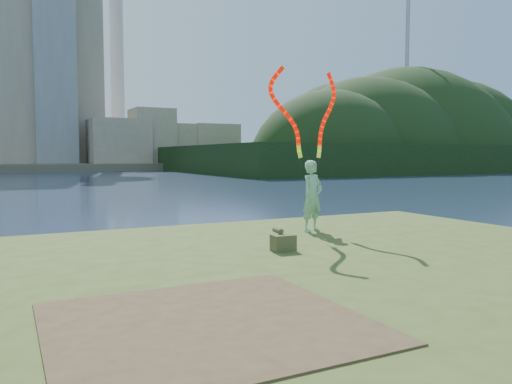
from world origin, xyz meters
TOP-DOWN VIEW (x-y plane):
  - ground at (0.00, 0.00)m, footprint 320.00×320.00m
  - grassy_knoll at (0.00, -2.30)m, footprint 20.00×18.00m
  - dirt_patch at (-2.20, -3.20)m, footprint 3.20×3.00m
  - far_shore at (0.00, 95.00)m, footprint 320.00×40.00m
  - wooded_hill at (59.57, 59.96)m, footprint 78.00×50.00m
  - woman_with_ribbons at (2.26, 1.67)m, footprint 1.96×0.71m
  - canvas_bag at (0.48, -0.11)m, footprint 0.43×0.49m

SIDE VIEW (x-z plane):
  - ground at x=0.00m, z-range 0.00..0.00m
  - wooded_hill at x=59.57m, z-range -31.34..31.66m
  - grassy_knoll at x=0.00m, z-range -0.06..0.74m
  - far_shore at x=0.00m, z-range 0.00..1.20m
  - dirt_patch at x=-2.20m, z-range 0.80..0.82m
  - canvas_bag at x=0.48m, z-range 0.76..1.16m
  - woman_with_ribbons at x=2.26m, z-range 0.20..4.22m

